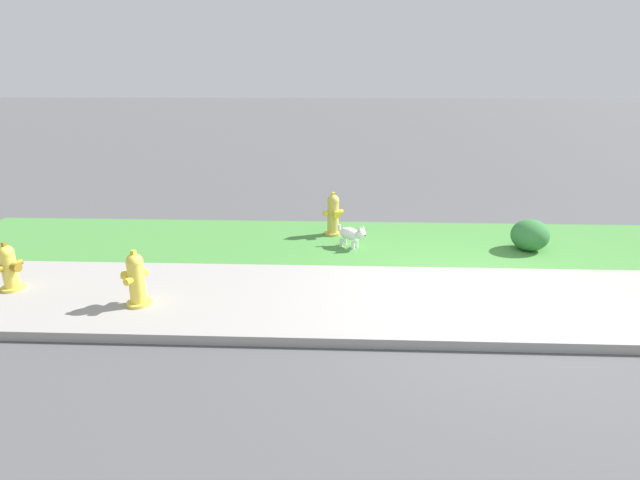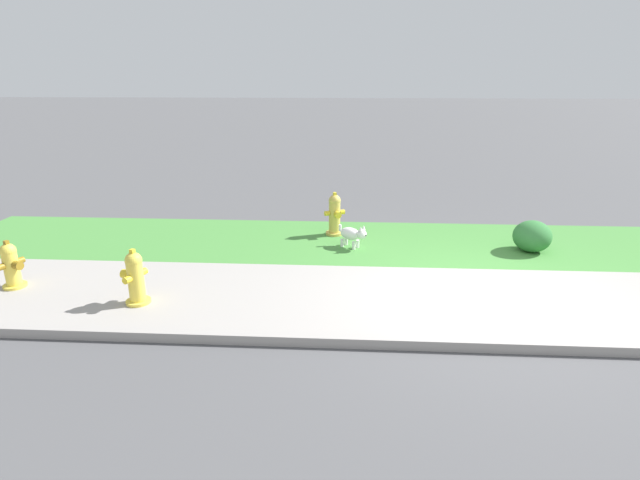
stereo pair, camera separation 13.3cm
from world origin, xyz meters
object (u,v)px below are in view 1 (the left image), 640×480
(fire_hydrant_far_end, at_px, (333,214))
(small_white_dog, at_px, (352,234))
(fire_hydrant_near_corner, at_px, (136,279))
(fire_hydrant_at_driveway, at_px, (9,268))
(shrub_bush_near_lamp, at_px, (530,235))

(fire_hydrant_far_end, bearing_deg, small_white_dog, 91.25)
(fire_hydrant_near_corner, height_order, fire_hydrant_at_driveway, fire_hydrant_near_corner)
(fire_hydrant_far_end, relative_size, small_white_dog, 1.62)
(fire_hydrant_near_corner, relative_size, shrub_bush_near_lamp, 1.20)
(fire_hydrant_near_corner, height_order, small_white_dog, fire_hydrant_near_corner)
(fire_hydrant_near_corner, bearing_deg, small_white_dog, -31.52)
(fire_hydrant_at_driveway, relative_size, fire_hydrant_far_end, 0.86)
(fire_hydrant_far_end, height_order, shrub_bush_near_lamp, fire_hydrant_far_end)
(fire_hydrant_near_corner, xyz_separation_m, shrub_bush_near_lamp, (5.87, 2.40, -0.10))
(fire_hydrant_far_end, xyz_separation_m, small_white_dog, (0.33, -0.74, -0.15))
(fire_hydrant_far_end, distance_m, small_white_dog, 0.82)
(shrub_bush_near_lamp, bearing_deg, small_white_dog, -179.83)
(fire_hydrant_at_driveway, distance_m, small_white_dog, 5.17)
(fire_hydrant_near_corner, distance_m, small_white_dog, 3.70)
(fire_hydrant_far_end, xyz_separation_m, shrub_bush_near_lamp, (3.38, -0.73, -0.12))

